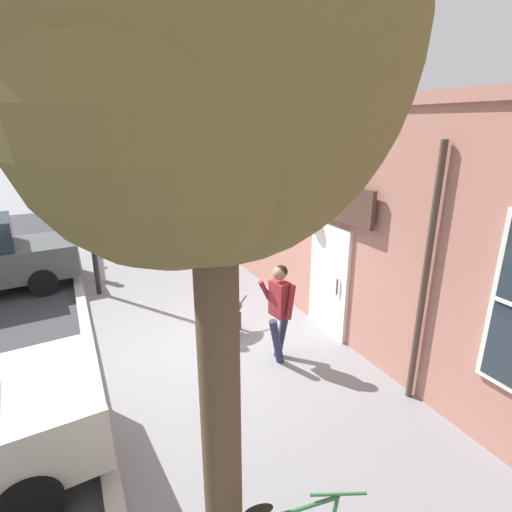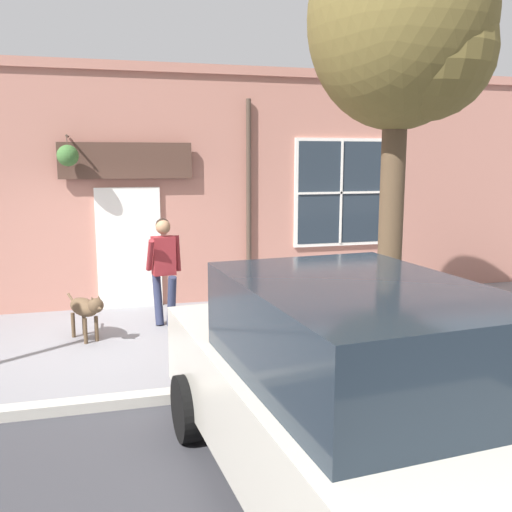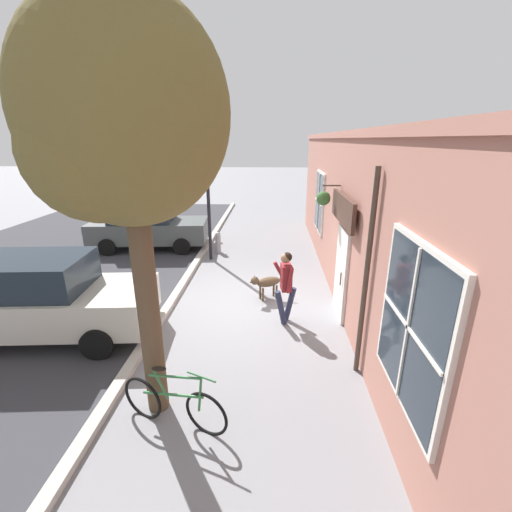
{
  "view_description": "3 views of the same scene",
  "coord_description": "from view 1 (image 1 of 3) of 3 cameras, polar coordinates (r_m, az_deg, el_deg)",
  "views": [
    {
      "loc": [
        2.04,
        6.0,
        3.79
      ],
      "look_at": [
        -1.24,
        -0.76,
        1.29
      ],
      "focal_mm": 28.0,
      "sensor_mm": 36.0,
      "label": 1
    },
    {
      "loc": [
        7.84,
        0.03,
        2.59
      ],
      "look_at": [
        -0.13,
        2.16,
        1.17
      ],
      "focal_mm": 40.0,
      "sensor_mm": 36.0,
      "label": 2
    },
    {
      "loc": [
        -0.55,
        7.89,
        3.99
      ],
      "look_at": [
        -0.2,
        0.63,
        1.51
      ],
      "focal_mm": 24.0,
      "sensor_mm": 36.0,
      "label": 3
    }
  ],
  "objects": [
    {
      "name": "dog_on_leash",
      "position": [
        7.51,
        -4.13,
        -7.85
      ],
      "size": [
        0.98,
        0.57,
        0.71
      ],
      "color": "brown",
      "rests_on": "ground_plane"
    },
    {
      "name": "storefront_facade",
      "position": [
        7.6,
        10.05,
        5.29
      ],
      "size": [
        0.95,
        18.0,
        4.18
      ],
      "color": "#B27566",
      "rests_on": "ground_plane"
    },
    {
      "name": "street_lamp",
      "position": [
        9.41,
        -23.46,
        10.85
      ],
      "size": [
        0.32,
        0.32,
        4.19
      ],
      "color": "black",
      "rests_on": "ground_plane"
    },
    {
      "name": "pedestrian_walking",
      "position": [
        6.5,
        3.41,
        -6.91
      ],
      "size": [
        0.56,
        0.55,
        1.69
      ],
      "color": "#282D47",
      "rests_on": "ground_plane"
    },
    {
      "name": "fire_hydrant",
      "position": [
        10.73,
        -21.39,
        -1.38
      ],
      "size": [
        0.34,
        0.2,
        0.77
      ],
      "color": "#99999E",
      "rests_on": "ground_plane"
    },
    {
      "name": "ground_plane",
      "position": [
        7.38,
        -6.28,
        -12.63
      ],
      "size": [
        90.0,
        90.0,
        0.0
      ],
      "primitive_type": "plane",
      "color": "gray"
    },
    {
      "name": "street_tree_by_curb",
      "position": [
        2.48,
        -8.1,
        26.46
      ],
      "size": [
        2.47,
        2.22,
        5.65
      ],
      "color": "brown",
      "rests_on": "ground_plane"
    }
  ]
}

